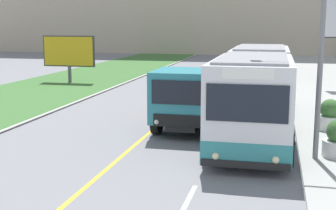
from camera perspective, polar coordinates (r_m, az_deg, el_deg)
The scene contains 6 objects.
city_bus at distance 18.75m, azimuth 10.74°, elevation 1.83°, with size 2.64×12.43×3.12m.
dump_truck at distance 18.49m, azimuth 2.77°, elevation 0.81°, with size 2.51×6.71×2.44m.
car_distant at distance 36.81m, azimuth 12.06°, elevation 4.32°, with size 1.80×4.30×1.45m.
traffic_light_mast at distance 14.57m, azimuth 15.86°, elevation 8.92°, with size 2.28×0.32×6.34m.
billboard_small at distance 33.64m, azimuth -11.99°, elevation 6.34°, with size 3.80×0.24×3.31m.
planter_round_second at distance 19.18m, azimuth 19.13°, elevation -1.31°, with size 0.99×0.99×1.21m.
Camera 1 is at (4.69, -2.49, 4.20)m, focal length 50.00 mm.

